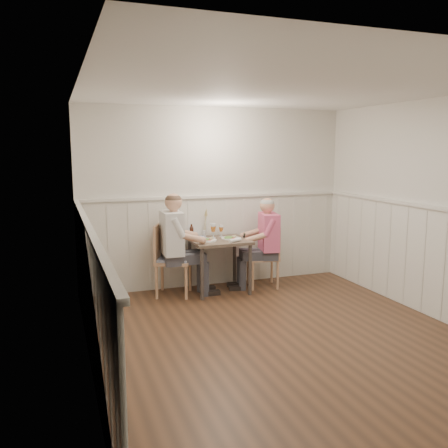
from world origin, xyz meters
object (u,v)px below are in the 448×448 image
object	(u,v)px
chair_left	(169,257)
man_in_pink	(266,250)
diner_cream	(175,253)
grass_vase	(204,224)
dining_table	(219,247)
chair_right	(267,254)
beer_bottle	(192,232)

from	to	relation	value
chair_left	man_in_pink	world-z (taller)	man_in_pink
man_in_pink	diner_cream	xyz separation A→B (m)	(-1.35, 0.01, 0.05)
diner_cream	grass_vase	world-z (taller)	diner_cream
grass_vase	dining_table	bearing A→B (deg)	-68.50
chair_right	grass_vase	xyz separation A→B (m)	(-0.86, 0.30, 0.45)
dining_table	grass_vase	xyz separation A→B (m)	(-0.12, 0.31, 0.30)
dining_table	beer_bottle	xyz separation A→B (m)	(-0.33, 0.24, 0.20)
dining_table	man_in_pink	bearing A→B (deg)	-3.08
man_in_pink	grass_vase	distance (m)	0.97
chair_left	grass_vase	world-z (taller)	grass_vase
dining_table	beer_bottle	size ratio (longest dim) A/B	3.94
man_in_pink	diner_cream	distance (m)	1.35
dining_table	diner_cream	distance (m)	0.64
beer_bottle	dining_table	bearing A→B (deg)	-35.50
diner_cream	grass_vase	size ratio (longest dim) A/B	3.48
grass_vase	man_in_pink	bearing A→B (deg)	-22.65
chair_right	man_in_pink	distance (m)	0.09
dining_table	beer_bottle	bearing A→B (deg)	144.50
chair_left	grass_vase	size ratio (longest dim) A/B	2.38
man_in_pink	dining_table	bearing A→B (deg)	176.92
diner_cream	chair_left	bearing A→B (deg)	119.59
chair_right	man_in_pink	xyz separation A→B (m)	(-0.03, -0.04, 0.07)
man_in_pink	chair_right	bearing A→B (deg)	51.31
chair_left	grass_vase	distance (m)	0.74
chair_left	beer_bottle	bearing A→B (deg)	22.98
grass_vase	chair_left	bearing A→B (deg)	-158.87
chair_right	man_in_pink	world-z (taller)	man_in_pink
chair_left	diner_cream	distance (m)	0.14
diner_cream	beer_bottle	distance (m)	0.47
beer_bottle	man_in_pink	bearing A→B (deg)	-14.89
chair_left	chair_right	bearing A→B (deg)	-3.04
chair_left	man_in_pink	distance (m)	1.41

